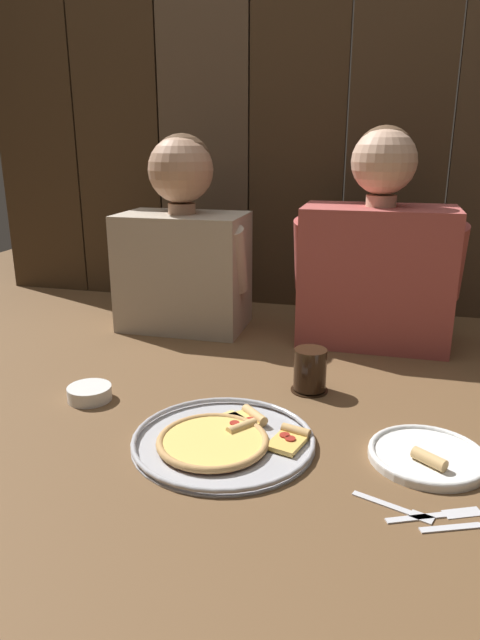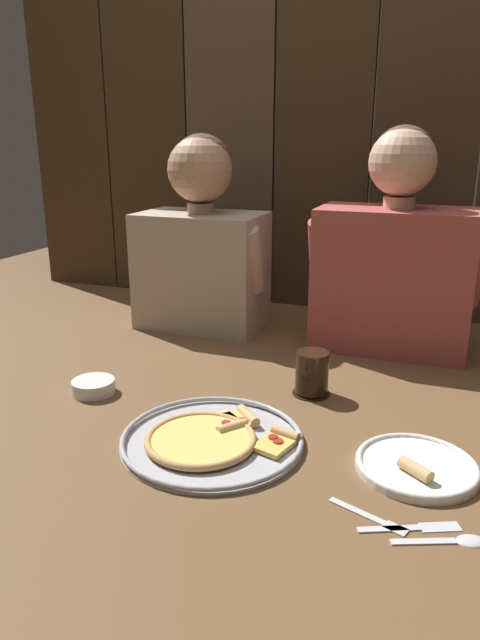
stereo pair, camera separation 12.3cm
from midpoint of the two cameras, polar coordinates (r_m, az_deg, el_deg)
The scene contains 11 objects.
ground_plane at distance 1.21m, azimuth 0.85°, elevation -9.49°, with size 3.20×3.20×0.00m, color brown.
pizza_tray at distance 1.11m, azimuth 0.30°, elevation -11.78°, with size 0.35×0.35×0.03m.
dinner_plate at distance 1.09m, azimuth 20.41°, elevation -13.55°, with size 0.21×0.21×0.03m.
drinking_glass at distance 1.30m, azimuth 9.89°, elevation -5.34°, with size 0.09×0.09×0.10m.
dipping_bowl at distance 1.33m, azimuth -11.83°, elevation -6.47°, with size 0.10×0.10×0.03m.
table_fork at distance 0.96m, azimuth 16.78°, elevation -18.40°, with size 0.13×0.06×0.01m.
table_knife at distance 0.95m, azimuth 20.39°, elevation -18.95°, with size 0.15×0.08×0.01m.
table_spoon at distance 0.95m, azimuth 24.46°, elevation -19.42°, with size 0.14×0.07×0.01m.
diner_left at distance 1.72m, azimuth -1.82°, elevation 7.69°, with size 0.40×0.23×0.57m.
diner_right at distance 1.60m, azimuth 17.31°, elevation 6.01°, with size 0.44×0.23×0.59m.
wooden_backdrop_wall at distance 1.93m, azimuth 10.23°, elevation 19.34°, with size 2.19×0.03×1.24m.
Camera 2 is at (0.42, -1.00, 0.55)m, focal length 32.09 mm.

